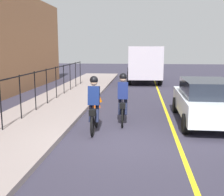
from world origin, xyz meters
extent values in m
plane|color=#302D3C|center=(0.00, 0.00, 0.00)|extent=(80.00, 80.00, 0.00)
cube|color=yellow|center=(0.00, -1.60, 0.00)|extent=(36.00, 0.12, 0.01)
cube|color=gray|center=(0.00, 3.40, 0.07)|extent=(40.00, 3.20, 0.15)
cylinder|color=black|center=(0.28, 3.80, 0.95)|extent=(0.04, 0.04, 1.60)
cylinder|color=black|center=(1.72, 3.80, 0.95)|extent=(0.04, 0.04, 1.60)
cylinder|color=black|center=(3.15, 3.80, 0.95)|extent=(0.04, 0.04, 1.60)
cylinder|color=black|center=(4.59, 3.80, 0.95)|extent=(0.04, 0.04, 1.60)
cylinder|color=black|center=(6.02, 3.80, 0.95)|extent=(0.04, 0.04, 1.60)
cylinder|color=black|center=(7.45, 3.80, 0.95)|extent=(0.04, 0.04, 1.60)
cylinder|color=black|center=(8.89, 3.80, 0.95)|extent=(0.04, 0.04, 1.60)
cylinder|color=black|center=(10.32, 3.80, 0.95)|extent=(0.04, 0.04, 1.60)
cylinder|color=black|center=(11.76, 3.80, 0.95)|extent=(0.04, 0.04, 1.60)
cube|color=black|center=(1.00, 3.80, 1.70)|extent=(21.51, 0.04, 0.04)
torus|color=black|center=(1.41, 0.98, 0.33)|extent=(0.66, 0.08, 0.66)
torus|color=black|center=(0.36, 0.94, 0.33)|extent=(0.66, 0.08, 0.66)
cube|color=black|center=(0.88, 0.96, 0.58)|extent=(0.93, 0.07, 0.24)
cylinder|color=black|center=(0.73, 0.96, 0.73)|extent=(0.03, 0.03, 0.35)
cube|color=#0F1D4D|center=(0.78, 0.96, 1.21)|extent=(0.35, 0.37, 0.63)
sphere|color=tan|center=(0.83, 0.96, 1.62)|extent=(0.22, 0.22, 0.22)
sphere|color=black|center=(0.83, 0.96, 1.70)|extent=(0.26, 0.26, 0.26)
cylinder|color=#191E38|center=(0.76, 1.06, 0.68)|extent=(0.34, 0.13, 0.65)
cylinder|color=#191E38|center=(0.77, 0.86, 0.68)|extent=(0.34, 0.13, 0.65)
cube|color=black|center=(0.41, 0.95, 0.75)|extent=(0.25, 0.21, 0.18)
torus|color=black|center=(2.52, 0.14, 0.33)|extent=(0.66, 0.08, 0.66)
torus|color=black|center=(1.47, 0.10, 0.33)|extent=(0.66, 0.08, 0.66)
cube|color=black|center=(2.00, 0.12, 0.58)|extent=(0.93, 0.07, 0.24)
cylinder|color=black|center=(1.85, 0.12, 0.73)|extent=(0.03, 0.03, 0.35)
cube|color=#111B4C|center=(1.90, 0.12, 1.21)|extent=(0.35, 0.37, 0.63)
sphere|color=tan|center=(1.95, 0.12, 1.62)|extent=(0.22, 0.22, 0.22)
sphere|color=black|center=(1.95, 0.12, 1.70)|extent=(0.26, 0.26, 0.26)
cylinder|color=#191E38|center=(1.87, 0.22, 0.68)|extent=(0.34, 0.13, 0.65)
cylinder|color=#191E38|center=(1.88, 0.02, 0.68)|extent=(0.34, 0.13, 0.65)
cube|color=black|center=(1.52, 0.10, 0.75)|extent=(0.25, 0.21, 0.18)
cube|color=white|center=(2.48, -2.82, 0.67)|extent=(4.42, 1.84, 0.70)
cube|color=#1E232D|center=(2.28, -2.82, 1.30)|extent=(2.48, 1.61, 0.56)
cylinder|color=black|center=(3.99, -1.98, 0.32)|extent=(0.64, 0.23, 0.64)
cylinder|color=black|center=(3.97, -3.68, 0.32)|extent=(0.64, 0.23, 0.64)
cylinder|color=black|center=(0.99, -1.96, 0.32)|extent=(0.64, 0.23, 0.64)
cube|color=#BAB1C0|center=(13.92, -0.71, 1.63)|extent=(4.86, 2.60, 2.30)
cube|color=beige|center=(17.33, -0.56, 1.43)|extent=(1.91, 2.28, 1.90)
cylinder|color=black|center=(17.14, 0.55, 0.48)|extent=(0.97, 0.34, 0.96)
cylinder|color=black|center=(17.24, -1.68, 0.48)|extent=(0.97, 0.34, 0.96)
cylinder|color=black|center=(12.81, 0.37, 0.48)|extent=(0.97, 0.34, 0.96)
cylinder|color=black|center=(12.90, -1.87, 0.48)|extent=(0.97, 0.34, 0.96)
cone|color=#E65B19|center=(4.59, 1.49, 0.34)|extent=(0.36, 0.36, 0.69)
cone|color=#ED6504|center=(5.95, 1.61, 0.26)|extent=(0.36, 0.36, 0.52)
camera|label=1|loc=(-7.85, -0.52, 2.70)|focal=45.19mm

